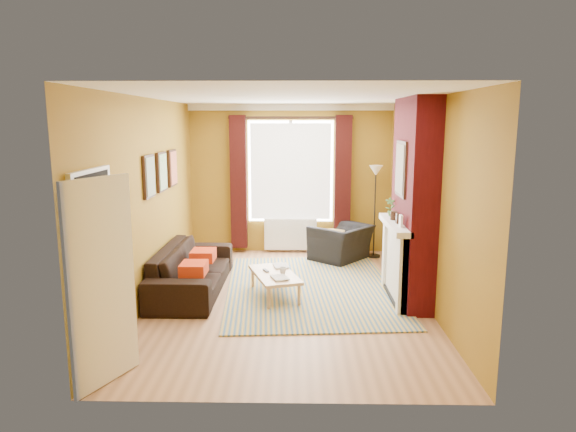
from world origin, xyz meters
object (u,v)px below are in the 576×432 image
object	(u,v)px
armchair	(341,243)
wicker_stool	(334,243)
floor_lamp	(376,185)
sofa	(192,269)
coffee_table	(275,276)

from	to	relation	value
armchair	wicker_stool	xyz separation A→B (m)	(-0.10, 0.30, -0.08)
armchair	wicker_stool	bearing A→B (deg)	-121.88
armchair	floor_lamp	size ratio (longest dim) A/B	0.58
sofa	wicker_stool	size ratio (longest dim) A/B	4.71
floor_lamp	wicker_stool	bearing A→B (deg)	174.58
sofa	armchair	world-z (taller)	sofa
sofa	floor_lamp	world-z (taller)	floor_lamp
armchair	coffee_table	bearing A→B (deg)	11.29
armchair	coffee_table	xyz separation A→B (m)	(-1.11, -2.02, -0.00)
coffee_table	floor_lamp	distance (m)	3.03
coffee_table	floor_lamp	bearing A→B (deg)	34.34
armchair	floor_lamp	distance (m)	1.22
armchair	wicker_stool	world-z (taller)	armchair
armchair	wicker_stool	distance (m)	0.33
sofa	armchair	xyz separation A→B (m)	(2.34, 1.77, -0.01)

